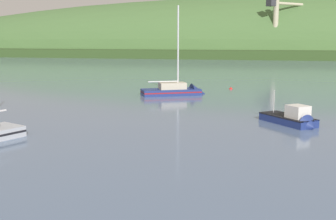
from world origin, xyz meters
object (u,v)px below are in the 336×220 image
(mooring_buoy_foreground, at_px, (231,89))
(sailboat_near_mooring, at_px, (178,93))
(fishing_boat_moored, at_px, (293,120))
(dockside_crane, at_px, (276,29))

(mooring_buoy_foreground, bearing_deg, sailboat_near_mooring, -129.46)
(sailboat_near_mooring, xyz_separation_m, fishing_boat_moored, (12.58, -16.18, 0.16))
(sailboat_near_mooring, relative_size, mooring_buoy_foreground, 22.50)
(dockside_crane, relative_size, fishing_boat_moored, 4.25)
(dockside_crane, height_order, fishing_boat_moored, dockside_crane)
(dockside_crane, bearing_deg, mooring_buoy_foreground, -137.32)
(sailboat_near_mooring, distance_m, mooring_buoy_foreground, 9.68)
(mooring_buoy_foreground, bearing_deg, dockside_crane, 84.35)
(dockside_crane, relative_size, sailboat_near_mooring, 1.82)
(dockside_crane, height_order, sailboat_near_mooring, dockside_crane)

